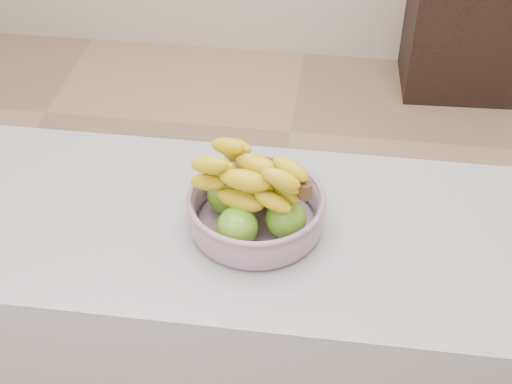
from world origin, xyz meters
TOP-DOWN VIEW (x-y plane):
  - ground at (0.00, 0.00)m, footprint 4.00×4.00m
  - counter at (0.00, -0.40)m, footprint 2.00×0.60m
  - fruit_bowl at (0.05, -0.40)m, footprint 0.31×0.31m

SIDE VIEW (x-z plane):
  - ground at x=0.00m, z-range 0.00..0.00m
  - counter at x=0.00m, z-range 0.00..0.90m
  - fruit_bowl at x=0.05m, z-range 0.87..1.06m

